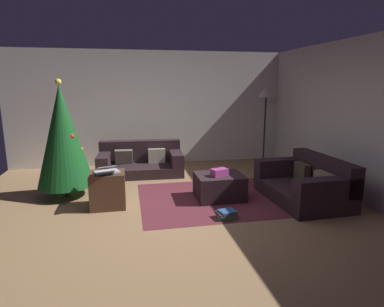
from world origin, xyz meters
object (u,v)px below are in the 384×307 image
side_table (108,190)px  laptop (108,170)px  couch_left (141,162)px  corner_lamp (266,98)px  book_stack (226,214)px  couch_right (307,184)px  gift_box (219,172)px  tv_remote (213,172)px  ottoman (219,186)px  christmas_tree (63,136)px

side_table → laptop: bearing=-71.4°
couch_left → corner_lamp: (2.91, 0.32, 1.29)m
book_stack → side_table: bearing=154.6°
couch_left → corner_lamp: 3.20m
couch_right → gift_box: couch_right is taller
couch_left → corner_lamp: corner_lamp is taller
gift_box → couch_right: bearing=-11.4°
tv_remote → book_stack: tv_remote is taller
side_table → corner_lamp: bearing=32.0°
gift_box → book_stack: bearing=-98.2°
gift_box → ottoman: bearing=72.2°
couch_left → christmas_tree: size_ratio=0.90×
ottoman → christmas_tree: bearing=165.8°
book_stack → christmas_tree: bearing=148.4°
couch_right → tv_remote: 1.53m
couch_right → side_table: couch_right is taller
couch_right → book_stack: (-1.51, -0.47, -0.21)m
side_table → gift_box: bearing=-1.0°
christmas_tree → side_table: christmas_tree is taller
gift_box → corner_lamp: 3.01m
book_stack → corner_lamp: size_ratio=0.16×
tv_remote → side_table: bearing=-163.2°
couch_right → tv_remote: couch_right is taller
ottoman → laptop: size_ratio=1.57×
christmas_tree → corner_lamp: bearing=19.9°
couch_left → laptop: laptop is taller
ottoman → corner_lamp: corner_lamp is taller
gift_box → corner_lamp: (1.73, 2.21, 1.08)m
tv_remote → laptop: size_ratio=0.33×
laptop → corner_lamp: 4.23m
ottoman → book_stack: 0.84m
gift_box → corner_lamp: corner_lamp is taller
couch_right → book_stack: bearing=105.3°
couch_right → christmas_tree: christmas_tree is taller
couch_left → book_stack: size_ratio=6.04×
couch_right → corner_lamp: bearing=-9.4°
couch_right → ottoman: couch_right is taller
ottoman → side_table: (-1.78, -0.04, 0.07)m
couch_right → gift_box: 1.44m
tv_remote → corner_lamp: size_ratio=0.09×
ottoman → laptop: bearing=-176.9°
tv_remote → book_stack: 1.00m
couch_left → christmas_tree: (-1.29, -1.19, 0.77)m
couch_right → gift_box: size_ratio=6.05×
couch_left → corner_lamp: bearing=-171.6°
laptop → corner_lamp: (3.47, 2.24, 0.94)m
side_table → couch_right: bearing=-5.7°
couch_left → laptop: (-0.56, -1.92, 0.35)m
gift_box → christmas_tree: bearing=164.2°
ottoman → tv_remote: (-0.07, 0.12, 0.21)m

